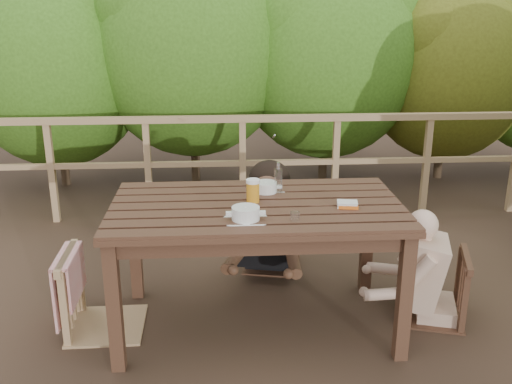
{
  "coord_description": "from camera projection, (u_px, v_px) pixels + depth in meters",
  "views": [
    {
      "loc": [
        -0.22,
        -3.35,
        2.02
      ],
      "look_at": [
        0.0,
        0.05,
        0.9
      ],
      "focal_mm": 40.69,
      "sensor_mm": 36.0,
      "label": 1
    }
  ],
  "objects": [
    {
      "name": "beer_glass",
      "position": [
        253.0,
        192.0,
        3.57
      ],
      "size": [
        0.08,
        0.08,
        0.16
      ],
      "primitive_type": "cylinder",
      "color": "orange",
      "rests_on": "table"
    },
    {
      "name": "chair_left",
      "position": [
        101.0,
        257.0,
        3.64
      ],
      "size": [
        0.5,
        0.5,
        0.99
      ],
      "primitive_type": "cube",
      "rotation": [
        0.0,
        0.0,
        1.59
      ],
      "color": "#A58158",
      "rests_on": "ground"
    },
    {
      "name": "bread_roll",
      "position": [
        250.0,
        215.0,
        3.32
      ],
      "size": [
        0.12,
        0.09,
        0.07
      ],
      "primitive_type": "ellipsoid",
      "color": "#A47638",
      "rests_on": "table"
    },
    {
      "name": "butter_tub",
      "position": [
        347.0,
        206.0,
        3.49
      ],
      "size": [
        0.14,
        0.11,
        0.05
      ],
      "primitive_type": "cube",
      "rotation": [
        0.0,
        0.0,
        -0.17
      ],
      "color": "white",
      "rests_on": "table"
    },
    {
      "name": "bottle",
      "position": [
        278.0,
        179.0,
        3.73
      ],
      "size": [
        0.05,
        0.05,
        0.22
      ],
      "primitive_type": "cylinder",
      "color": "silver",
      "rests_on": "table"
    },
    {
      "name": "woman",
      "position": [
        272.0,
        182.0,
        4.46
      ],
      "size": [
        0.69,
        0.79,
        1.39
      ],
      "primitive_type": null,
      "rotation": [
        0.0,
        0.0,
        2.93
      ],
      "color": "black",
      "rests_on": "ground"
    },
    {
      "name": "tumbler",
      "position": [
        295.0,
        217.0,
        3.28
      ],
      "size": [
        0.06,
        0.06,
        0.07
      ],
      "primitive_type": "cylinder",
      "color": "silver",
      "rests_on": "table"
    },
    {
      "name": "soup_near",
      "position": [
        246.0,
        215.0,
        3.29
      ],
      "size": [
        0.27,
        0.27,
        0.09
      ],
      "primitive_type": "cylinder",
      "color": "silver",
      "rests_on": "table"
    },
    {
      "name": "hedge_row",
      "position": [
        274.0,
        13.0,
        6.29
      ],
      "size": [
        6.6,
        1.6,
        3.8
      ],
      "primitive_type": null,
      "color": "#366219",
      "rests_on": "ground"
    },
    {
      "name": "soup_far",
      "position": [
        266.0,
        188.0,
        3.77
      ],
      "size": [
        0.25,
        0.25,
        0.08
      ],
      "primitive_type": "cylinder",
      "color": "white",
      "rests_on": "table"
    },
    {
      "name": "chair_right",
      "position": [
        436.0,
        257.0,
        3.79
      ],
      "size": [
        0.54,
        0.54,
        0.87
      ],
      "primitive_type": "cube",
      "rotation": [
        0.0,
        0.0,
        -1.87
      ],
      "color": "#3C2518",
      "rests_on": "ground"
    },
    {
      "name": "table",
      "position": [
        257.0,
        267.0,
        3.69
      ],
      "size": [
        1.79,
        1.0,
        0.83
      ],
      "primitive_type": "cube",
      "color": "#3C2518",
      "rests_on": "ground"
    },
    {
      "name": "diner_right",
      "position": [
        444.0,
        231.0,
        3.73
      ],
      "size": [
        0.73,
        0.65,
        1.23
      ],
      "primitive_type": null,
      "rotation": [
        0.0,
        0.0,
        1.28
      ],
      "color": "tan",
      "rests_on": "ground"
    },
    {
      "name": "railing",
      "position": [
        243.0,
        168.0,
        5.56
      ],
      "size": [
        5.6,
        0.1,
        1.01
      ],
      "primitive_type": "cube",
      "color": "#A58158",
      "rests_on": "ground"
    },
    {
      "name": "chair_far",
      "position": [
        272.0,
        216.0,
        4.53
      ],
      "size": [
        0.5,
        0.5,
        0.85
      ],
      "primitive_type": "cube",
      "rotation": [
        0.0,
        0.0,
        -0.21
      ],
      "color": "#3C2518",
      "rests_on": "ground"
    },
    {
      "name": "ground",
      "position": [
        256.0,
        324.0,
        3.82
      ],
      "size": [
        60.0,
        60.0,
        0.0
      ],
      "primitive_type": "plane",
      "color": "#432F22",
      "rests_on": "ground"
    }
  ]
}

